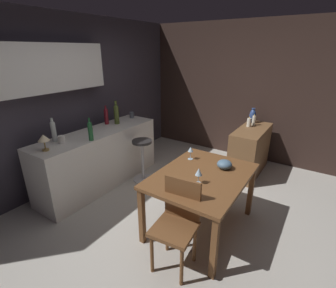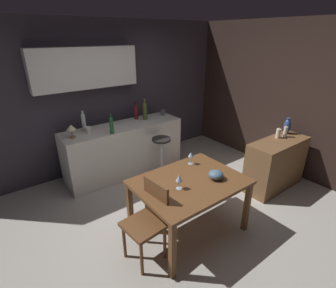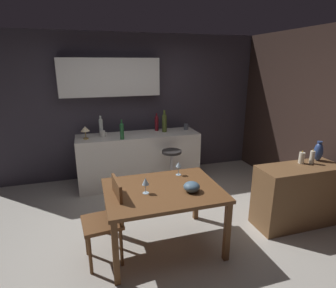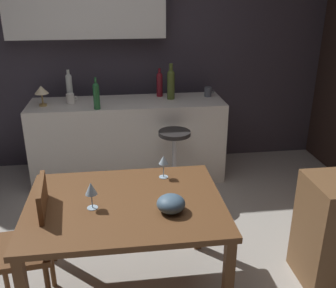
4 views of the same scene
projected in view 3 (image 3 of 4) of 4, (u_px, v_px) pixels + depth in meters
ground_plane at (157, 232)px, 3.49m from camera, size 9.00×9.00×0.00m
wall_kitchen_back at (124, 101)px, 4.97m from camera, size 5.20×0.33×2.60m
wall_side_right at (313, 117)px, 4.11m from camera, size 0.10×4.40×2.60m
dining_table at (163, 195)px, 3.05m from camera, size 1.28×0.97×0.74m
kitchen_counter at (139, 159)px, 4.82m from camera, size 2.10×0.60×0.90m
sideboard_cabinet at (296, 196)px, 3.57m from camera, size 1.10×0.44×0.82m
chair_near_window at (108, 217)px, 2.88m from camera, size 0.44×0.44×0.93m
bar_stool at (172, 170)px, 4.49m from camera, size 0.34×0.34×0.72m
wine_glass_left at (179, 165)px, 3.36m from camera, size 0.07×0.07×0.17m
wine_glass_right at (145, 182)px, 2.88m from camera, size 0.08×0.08×0.18m
fruit_bowl at (192, 187)px, 2.95m from camera, size 0.18×0.18×0.11m
wine_bottle_olive at (164, 122)px, 4.82m from camera, size 0.08×0.08×0.39m
wine_bottle_green at (122, 130)px, 4.35m from camera, size 0.06×0.06×0.32m
wine_bottle_ruby at (157, 123)px, 4.92m from camera, size 0.07×0.07×0.32m
wine_bottle_clear at (101, 126)px, 4.61m from camera, size 0.07×0.07×0.33m
cup_slate at (186, 127)px, 5.02m from camera, size 0.11×0.08×0.11m
cup_white at (103, 134)px, 4.53m from camera, size 0.12×0.08×0.10m
counter_lamp at (85, 129)px, 4.36m from camera, size 0.14×0.14×0.21m
pillar_candle_tall at (312, 157)px, 3.53m from camera, size 0.06×0.06×0.20m
pillar_candle_short at (302, 158)px, 3.54m from camera, size 0.07×0.07×0.17m
vase_ceramic_blue at (318, 151)px, 3.63m from camera, size 0.12×0.12×0.27m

